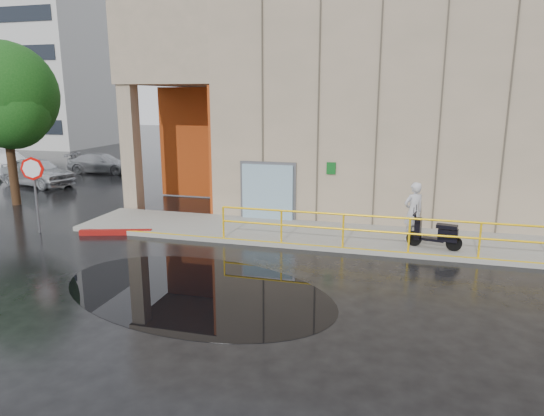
{
  "coord_description": "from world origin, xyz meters",
  "views": [
    {
      "loc": [
        4.83,
        -10.84,
        4.58
      ],
      "look_at": [
        1.14,
        3.0,
        1.25
      ],
      "focal_mm": 32.0,
      "sensor_mm": 36.0,
      "label": 1
    }
  ],
  "objects_px": {
    "car_a": "(37,172)",
    "red_curb": "(116,232)",
    "person": "(413,212)",
    "scooter": "(436,225)",
    "car_c": "(102,163)",
    "car_b": "(1,164)",
    "tree_near": "(6,99)",
    "stop_sign": "(33,178)"
  },
  "relations": [
    {
      "from": "person",
      "to": "car_a",
      "type": "relative_size",
      "value": 0.43
    },
    {
      "from": "scooter",
      "to": "red_curb",
      "type": "distance_m",
      "value": 10.3
    },
    {
      "from": "car_b",
      "to": "tree_near",
      "type": "xyz_separation_m",
      "value": [
        6.09,
        -5.57,
        3.64
      ]
    },
    {
      "from": "person",
      "to": "car_a",
      "type": "xyz_separation_m",
      "value": [
        -18.65,
        5.68,
        -0.34
      ]
    },
    {
      "from": "red_curb",
      "to": "stop_sign",
      "type": "bearing_deg",
      "value": -170.91
    },
    {
      "from": "scooter",
      "to": "red_curb",
      "type": "relative_size",
      "value": 0.68
    },
    {
      "from": "car_a",
      "to": "tree_near",
      "type": "bearing_deg",
      "value": -134.69
    },
    {
      "from": "scooter",
      "to": "red_curb",
      "type": "xyz_separation_m",
      "value": [
        -10.25,
        -0.72,
        -0.77
      ]
    },
    {
      "from": "red_curb",
      "to": "car_c",
      "type": "distance_m",
      "value": 14.36
    },
    {
      "from": "stop_sign",
      "to": "car_c",
      "type": "distance_m",
      "value": 13.43
    },
    {
      "from": "stop_sign",
      "to": "tree_near",
      "type": "distance_m",
      "value": 5.76
    },
    {
      "from": "car_a",
      "to": "car_b",
      "type": "height_order",
      "value": "car_b"
    },
    {
      "from": "red_curb",
      "to": "car_a",
      "type": "height_order",
      "value": "car_a"
    },
    {
      "from": "scooter",
      "to": "stop_sign",
      "type": "height_order",
      "value": "stop_sign"
    },
    {
      "from": "scooter",
      "to": "car_a",
      "type": "distance_m",
      "value": 20.29
    },
    {
      "from": "car_b",
      "to": "car_c",
      "type": "xyz_separation_m",
      "value": [
        4.36,
        3.16,
        -0.2
      ]
    },
    {
      "from": "person",
      "to": "tree_near",
      "type": "xyz_separation_m",
      "value": [
        -16.22,
        1.59,
        3.35
      ]
    },
    {
      "from": "red_curb",
      "to": "person",
      "type": "bearing_deg",
      "value": 8.06
    },
    {
      "from": "stop_sign",
      "to": "scooter",
      "type": "bearing_deg",
      "value": 11.46
    },
    {
      "from": "car_a",
      "to": "tree_near",
      "type": "relative_size",
      "value": 0.64
    },
    {
      "from": "scooter",
      "to": "tree_near",
      "type": "xyz_separation_m",
      "value": [
        -16.86,
        2.23,
        3.58
      ]
    },
    {
      "from": "car_c",
      "to": "tree_near",
      "type": "height_order",
      "value": "tree_near"
    },
    {
      "from": "person",
      "to": "stop_sign",
      "type": "bearing_deg",
      "value": -26.53
    },
    {
      "from": "scooter",
      "to": "red_curb",
      "type": "bearing_deg",
      "value": -164.01
    },
    {
      "from": "scooter",
      "to": "car_c",
      "type": "bearing_deg",
      "value": 161.43
    },
    {
      "from": "car_b",
      "to": "car_c",
      "type": "relative_size",
      "value": 1.18
    },
    {
      "from": "stop_sign",
      "to": "tree_near",
      "type": "height_order",
      "value": "tree_near"
    },
    {
      "from": "car_b",
      "to": "tree_near",
      "type": "bearing_deg",
      "value": -120.18
    },
    {
      "from": "red_curb",
      "to": "car_b",
      "type": "bearing_deg",
      "value": 146.13
    },
    {
      "from": "person",
      "to": "car_c",
      "type": "height_order",
      "value": "person"
    },
    {
      "from": "scooter",
      "to": "tree_near",
      "type": "distance_m",
      "value": 17.37
    },
    {
      "from": "person",
      "to": "scooter",
      "type": "bearing_deg",
      "value": 99.84
    },
    {
      "from": "scooter",
      "to": "stop_sign",
      "type": "xyz_separation_m",
      "value": [
        -12.94,
        -1.15,
        1.04
      ]
    },
    {
      "from": "car_b",
      "to": "tree_near",
      "type": "height_order",
      "value": "tree_near"
    },
    {
      "from": "car_a",
      "to": "car_c",
      "type": "bearing_deg",
      "value": 6.09
    },
    {
      "from": "stop_sign",
      "to": "red_curb",
      "type": "relative_size",
      "value": 1.08
    },
    {
      "from": "red_curb",
      "to": "car_c",
      "type": "relative_size",
      "value": 0.59
    },
    {
      "from": "person",
      "to": "car_a",
      "type": "distance_m",
      "value": 19.5
    },
    {
      "from": "tree_near",
      "to": "red_curb",
      "type": "bearing_deg",
      "value": -24.08
    },
    {
      "from": "car_a",
      "to": "car_b",
      "type": "distance_m",
      "value": 3.95
    },
    {
      "from": "car_c",
      "to": "stop_sign",
      "type": "bearing_deg",
      "value": -159.91
    },
    {
      "from": "car_a",
      "to": "red_curb",
      "type": "bearing_deg",
      "value": -113.31
    }
  ]
}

